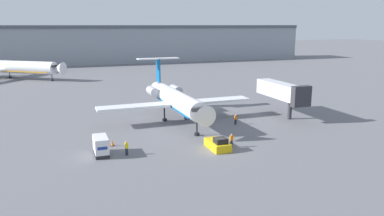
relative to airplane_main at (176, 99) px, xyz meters
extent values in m
plane|color=slate|center=(0.20, -16.71, -3.68)|extent=(600.00, 600.00, 0.00)
cube|color=#8C939E|center=(0.20, 103.29, 3.55)|extent=(180.00, 16.00, 14.47)
cube|color=#4C515B|center=(0.20, 103.29, 11.39)|extent=(180.00, 16.80, 1.20)
cylinder|color=white|center=(0.01, -0.93, -0.01)|extent=(3.28, 18.83, 2.98)
cone|color=white|center=(0.18, -11.51, -0.01)|extent=(3.02, 2.43, 2.98)
cube|color=black|center=(0.16, -10.56, 0.51)|extent=(2.55, 0.74, 0.44)
cone|color=white|center=(-0.16, 10.11, -0.01)|extent=(2.74, 3.32, 2.69)
cube|color=#0C5999|center=(0.01, -0.93, -0.98)|extent=(2.95, 16.95, 0.20)
cube|color=white|center=(7.31, 0.13, -0.68)|extent=(11.69, 3.21, 0.36)
cube|color=white|center=(-7.31, -0.10, -0.68)|extent=(11.69, 3.21, 0.36)
cylinder|color=#ADADB7|center=(2.10, 7.00, 0.36)|extent=(1.65, 3.53, 1.60)
cylinder|color=#ADADB7|center=(-2.32, 6.93, 0.36)|extent=(1.65, 3.53, 1.60)
cube|color=#0C5999|center=(-0.17, 10.76, 3.69)|extent=(0.27, 2.20, 4.42)
cube|color=white|center=(-0.17, 10.76, 5.90)|extent=(7.99, 1.92, 0.20)
cylinder|color=black|center=(0.15, -9.32, -2.59)|extent=(0.24, 0.24, 2.17)
cylinder|color=black|center=(0.15, -9.32, -3.48)|extent=(0.80, 0.80, 0.40)
cylinder|color=black|center=(-1.95, 0.58, -2.59)|extent=(0.24, 0.24, 2.17)
cylinder|color=black|center=(-1.95, 0.58, -3.48)|extent=(0.80, 0.80, 0.40)
cylinder|color=black|center=(1.93, 0.64, -2.59)|extent=(0.24, 0.24, 2.17)
cylinder|color=black|center=(1.93, 0.64, -3.48)|extent=(0.80, 0.80, 0.40)
cube|color=yellow|center=(0.58, -15.80, -3.16)|extent=(2.17, 4.22, 1.04)
cube|color=black|center=(0.58, -16.73, -2.29)|extent=(1.52, 1.52, 0.70)
cube|color=black|center=(0.58, -13.78, -3.31)|extent=(1.96, 0.30, 0.62)
cube|color=#232326|center=(-14.00, -13.03, -3.45)|extent=(1.65, 3.47, 0.45)
cube|color=silver|center=(-14.00, -13.03, -2.28)|extent=(1.65, 3.47, 1.90)
cube|color=navy|center=(-14.00, -14.78, -2.28)|extent=(1.15, 0.04, 0.36)
cube|color=#232838|center=(2.53, -15.89, -3.23)|extent=(0.32, 0.20, 0.89)
cube|color=orange|center=(2.53, -15.89, -2.44)|extent=(0.40, 0.24, 0.70)
sphere|color=tan|center=(2.53, -15.89, -1.96)|extent=(0.26, 0.26, 0.26)
cube|color=#232838|center=(8.27, -5.61, -3.27)|extent=(0.32, 0.20, 0.81)
cube|color=orange|center=(8.27, -5.61, -2.54)|extent=(0.40, 0.24, 0.64)
sphere|color=tan|center=(8.27, -5.61, -2.10)|extent=(0.24, 0.24, 0.24)
cube|color=#232838|center=(-11.02, -14.16, -3.24)|extent=(0.32, 0.20, 0.87)
cube|color=yellow|center=(-11.02, -14.16, -2.46)|extent=(0.40, 0.24, 0.69)
sphere|color=tan|center=(-11.02, -14.16, -1.99)|extent=(0.25, 0.25, 0.25)
cube|color=black|center=(-12.15, -9.92, -3.66)|extent=(0.53, 0.53, 0.04)
cone|color=orange|center=(-12.15, -9.92, -3.24)|extent=(0.38, 0.38, 0.79)
cylinder|color=white|center=(-31.64, 64.28, 0.03)|extent=(27.40, 21.08, 3.67)
cone|color=white|center=(-17.82, 54.38, 0.03)|extent=(4.52, 4.69, 3.67)
cube|color=black|center=(-18.77, 55.06, 0.67)|extent=(2.38, 2.94, 0.44)
cube|color=orange|center=(-31.64, 64.28, -1.16)|extent=(24.66, 18.97, 0.20)
cube|color=white|center=(-27.05, 73.36, -0.80)|extent=(12.18, 15.24, 0.36)
cylinder|color=black|center=(-19.82, 55.82, -2.74)|extent=(0.24, 0.24, 1.87)
cylinder|color=black|center=(-19.82, 55.82, -3.48)|extent=(0.80, 0.80, 0.40)
cylinder|color=black|center=(-32.00, 67.47, -2.74)|extent=(0.24, 0.24, 1.87)
cylinder|color=black|center=(-32.00, 67.47, -3.48)|extent=(0.80, 0.80, 0.40)
cylinder|color=#2D2D33|center=(18.58, -5.57, -2.08)|extent=(0.70, 0.70, 3.20)
cube|color=silver|center=(18.58, -2.12, 0.82)|extent=(2.60, 11.52, 2.60)
cube|color=#2D2D33|center=(18.58, -8.48, 0.82)|extent=(3.20, 1.20, 3.38)
camera|label=1|loc=(-18.49, -58.44, 12.17)|focal=35.00mm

